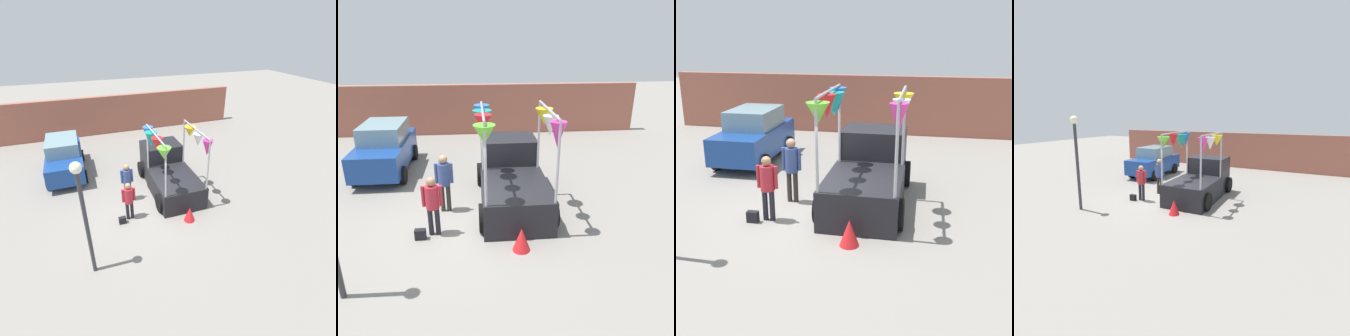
{
  "view_description": "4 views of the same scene",
  "coord_description": "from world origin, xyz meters",
  "views": [
    {
      "loc": [
        -2.23,
        -8.83,
        6.83
      ],
      "look_at": [
        1.02,
        0.25,
        1.53
      ],
      "focal_mm": 28.0,
      "sensor_mm": 36.0,
      "label": 1
    },
    {
      "loc": [
        0.28,
        -8.13,
        4.86
      ],
      "look_at": [
        1.07,
        -0.0,
        1.6
      ],
      "focal_mm": 35.0,
      "sensor_mm": 36.0,
      "label": 2
    },
    {
      "loc": [
        2.79,
        -9.55,
        4.45
      ],
      "look_at": [
        0.92,
        -0.1,
        1.32
      ],
      "focal_mm": 45.0,
      "sensor_mm": 36.0,
      "label": 3
    },
    {
      "loc": [
        5.98,
        -10.13,
        3.85
      ],
      "look_at": [
        0.86,
        0.15,
        1.56
      ],
      "focal_mm": 28.0,
      "sensor_mm": 36.0,
      "label": 4
    }
  ],
  "objects": [
    {
      "name": "person_vendor",
      "position": [
        -0.67,
        0.7,
        1.08
      ],
      "size": [
        0.53,
        0.34,
        1.78
      ],
      "color": "#2D2823",
      "rests_on": "ground"
    },
    {
      "name": "handbag",
      "position": [
        -1.22,
        -0.76,
        0.14
      ],
      "size": [
        0.28,
        0.16,
        0.28
      ],
      "primitive_type": "cube",
      "color": "black",
      "rests_on": "ground"
    },
    {
      "name": "ground_plane",
      "position": [
        0.0,
        0.0,
        0.0
      ],
      "size": [
        60.0,
        60.0,
        0.0
      ],
      "primitive_type": "plane",
      "color": "gray"
    },
    {
      "name": "person_customer",
      "position": [
        -0.87,
        -0.56,
        0.99
      ],
      "size": [
        0.53,
        0.34,
        1.64
      ],
      "color": "black",
      "rests_on": "ground"
    },
    {
      "name": "vendor_truck",
      "position": [
        1.34,
        1.24,
        0.91
      ],
      "size": [
        2.44,
        4.09,
        3.14
      ],
      "color": "black",
      "rests_on": "ground"
    },
    {
      "name": "parked_car",
      "position": [
        -3.17,
        4.15,
        0.94
      ],
      "size": [
        1.88,
        4.0,
        1.88
      ],
      "color": "navy",
      "rests_on": "ground"
    },
    {
      "name": "street_lamp",
      "position": [
        -2.48,
        -2.68,
        2.52
      ],
      "size": [
        0.32,
        0.32,
        3.86
      ],
      "color": "#333338",
      "rests_on": "ground"
    },
    {
      "name": "brick_boundary_wall",
      "position": [
        0.0,
        9.29,
        1.3
      ],
      "size": [
        18.0,
        0.36,
        2.6
      ],
      "primitive_type": "cube",
      "color": "#9E5947",
      "rests_on": "ground"
    },
    {
      "name": "folded_kite_bundle_crimson",
      "position": [
        1.31,
        -1.47,
        0.3
      ],
      "size": [
        0.61,
        0.61,
        0.6
      ],
      "primitive_type": "cone",
      "rotation": [
        0.0,
        0.0,
        2.19
      ],
      "color": "red",
      "rests_on": "ground"
    }
  ]
}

